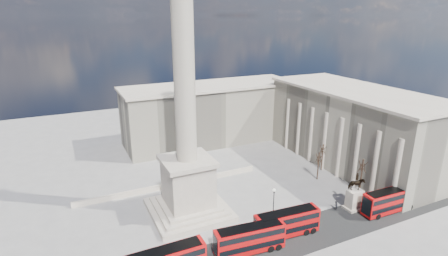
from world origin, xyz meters
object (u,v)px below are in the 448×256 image
nelsons_column (187,148)px  pedestrian_standing (336,205)px  red_bus_c (287,223)px  equestrian_statue (355,197)px  pedestrian_crossing (293,211)px  red_bus_d (389,201)px  pedestrian_walking (275,223)px  victorian_lamp (274,202)px  red_bus_b (250,239)px

nelsons_column → pedestrian_standing: nelsons_column is taller
red_bus_c → pedestrian_standing: red_bus_c is taller
equestrian_statue → pedestrian_crossing: bearing=165.1°
red_bus_d → pedestrian_standing: 9.81m
red_bus_c → red_bus_d: red_bus_c is taller
nelsons_column → pedestrian_walking: 20.29m
victorian_lamp → pedestrian_crossing: 5.09m
red_bus_c → pedestrian_walking: red_bus_c is taller
equestrian_statue → pedestrian_crossing: equestrian_statue is taller
red_bus_d → victorian_lamp: size_ratio=1.81×
nelsons_column → victorian_lamp: 18.21m
victorian_lamp → pedestrian_standing: (12.67, -2.18, -2.78)m
red_bus_b → pedestrian_crossing: size_ratio=7.23×
pedestrian_standing → pedestrian_walking: bearing=-30.8°
red_bus_b → red_bus_c: 7.78m
nelsons_column → victorian_lamp: bearing=-34.8°
pedestrian_crossing → pedestrian_walking: bearing=98.8°
red_bus_c → equestrian_statue: equestrian_statue is taller
red_bus_b → pedestrian_standing: 21.33m
nelsons_column → red_bus_d: bearing=-25.3°
victorian_lamp → pedestrian_standing: bearing=-9.8°
pedestrian_walking → pedestrian_crossing: pedestrian_walking is taller
pedestrian_crossing → red_bus_c: bearing=124.1°
red_bus_b → pedestrian_walking: red_bus_b is taller
pedestrian_standing → equestrian_statue: bearing=129.1°
nelsons_column → equestrian_statue: bearing=-23.2°
equestrian_statue → pedestrian_standing: (-3.34, 1.23, -1.69)m
nelsons_column → pedestrian_crossing: nelsons_column is taller
pedestrian_walking → pedestrian_crossing: (5.16, 1.87, -0.01)m
victorian_lamp → pedestrian_crossing: (4.19, -0.27, -2.87)m
red_bus_b → red_bus_d: bearing=3.9°
red_bus_b → equestrian_statue: 24.40m
red_bus_b → red_bus_c: (7.71, 1.09, 0.02)m
red_bus_c → pedestrian_walking: bearing=102.8°
red_bus_b → equestrian_statue: equestrian_statue is taller
red_bus_d → pedestrian_walking: bearing=169.3°
red_bus_c → victorian_lamp: victorian_lamp is taller
pedestrian_standing → pedestrian_crossing: (-8.48, 1.91, -0.09)m
pedestrian_walking → pedestrian_crossing: size_ratio=1.02×
red_bus_d → equestrian_statue: equestrian_statue is taller
red_bus_d → red_bus_b: bearing=-179.9°
pedestrian_crossing → equestrian_statue: bearing=-116.0°
pedestrian_crossing → red_bus_d: bearing=-123.1°
nelsons_column → red_bus_d: nelsons_column is taller
victorian_lamp → red_bus_c: bearing=-96.1°
victorian_lamp → pedestrian_crossing: victorian_lamp is taller
victorian_lamp → pedestrian_walking: bearing=-114.4°
nelsons_column → pedestrian_standing: (25.55, -11.13, -12.04)m
pedestrian_standing → pedestrian_crossing: bearing=-43.3°
red_bus_c → red_bus_d: size_ratio=1.02×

